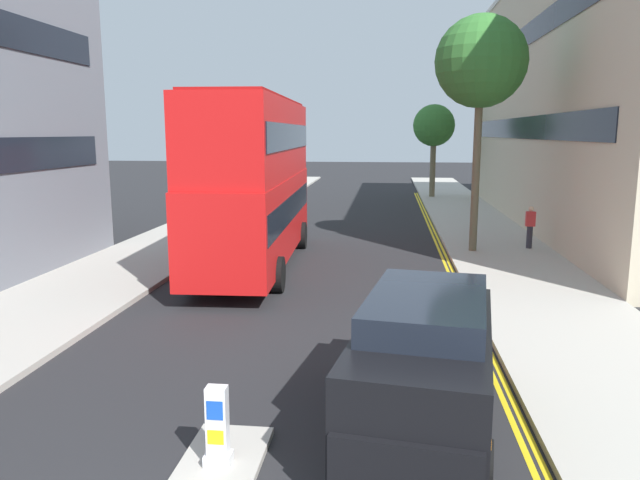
{
  "coord_description": "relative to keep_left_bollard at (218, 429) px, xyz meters",
  "views": [
    {
      "loc": [
        2.2,
        -4.13,
        4.52
      ],
      "look_at": [
        0.5,
        11.0,
        1.8
      ],
      "focal_mm": 33.87,
      "sensor_mm": 36.0,
      "label": 1
    }
  ],
  "objects": [
    {
      "name": "townhouse_terrace_right",
      "position": [
        13.5,
        22.81,
        5.62
      ],
      "size": [
        10.08,
        28.0,
        12.45
      ],
      "color": "beige",
      "rests_on": "ground"
    },
    {
      "name": "street_tree_near",
      "position": [
        5.25,
        34.99,
        4.31
      ],
      "size": [
        2.83,
        2.83,
        6.27
      ],
      "color": "#6B6047",
      "rests_on": "sidewalk_right"
    },
    {
      "name": "keep_left_bollard",
      "position": [
        0.0,
        0.0,
        0.0
      ],
      "size": [
        0.36,
        0.28,
        1.11
      ],
      "color": "silver",
      "rests_on": "traffic_island"
    },
    {
      "name": "kerb_line_outer",
      "position": [
        4.4,
        10.84,
        -0.6
      ],
      "size": [
        0.1,
        56.0,
        0.01
      ],
      "primitive_type": "cube",
      "color": "yellow",
      "rests_on": "ground"
    },
    {
      "name": "taxi_minivan",
      "position": [
        2.8,
        1.42,
        0.46
      ],
      "size": [
        2.59,
        5.04,
        2.12
      ],
      "color": "black",
      "rests_on": "ground"
    },
    {
      "name": "kerb_line_inner",
      "position": [
        4.24,
        10.84,
        -0.6
      ],
      "size": [
        0.1,
        56.0,
        0.01
      ],
      "primitive_type": "cube",
      "color": "yellow",
      "rests_on": "ground"
    },
    {
      "name": "double_decker_bus_away",
      "position": [
        -2.24,
        12.55,
        2.42
      ],
      "size": [
        3.1,
        10.89,
        5.64
      ],
      "color": "red",
      "rests_on": "ground"
    },
    {
      "name": "sidewalk_left",
      "position": [
        -6.5,
        12.84,
        -0.54
      ],
      "size": [
        4.0,
        80.0,
        0.14
      ],
      "primitive_type": "cube",
      "color": "#ADA89E",
      "rests_on": "ground"
    },
    {
      "name": "pedestrian_far",
      "position": [
        7.65,
        16.23,
        0.38
      ],
      "size": [
        0.34,
        0.22,
        1.62
      ],
      "color": "#2D2D38",
      "rests_on": "sidewalk_right"
    },
    {
      "name": "street_tree_mid",
      "position": [
        5.43,
        15.52,
        6.36
      ],
      "size": [
        3.29,
        3.29,
        8.52
      ],
      "color": "#6B6047",
      "rests_on": "sidewalk_right"
    },
    {
      "name": "traffic_island",
      "position": [
        0.0,
        0.0,
        -0.56
      ],
      "size": [
        1.1,
        2.2,
        0.1
      ],
      "primitive_type": "cube",
      "color": "#ADA89E",
      "rests_on": "ground"
    },
    {
      "name": "sidewalk_right",
      "position": [
        6.5,
        12.84,
        -0.54
      ],
      "size": [
        4.0,
        80.0,
        0.14
      ],
      "primitive_type": "cube",
      "color": "#ADA89E",
      "rests_on": "ground"
    }
  ]
}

